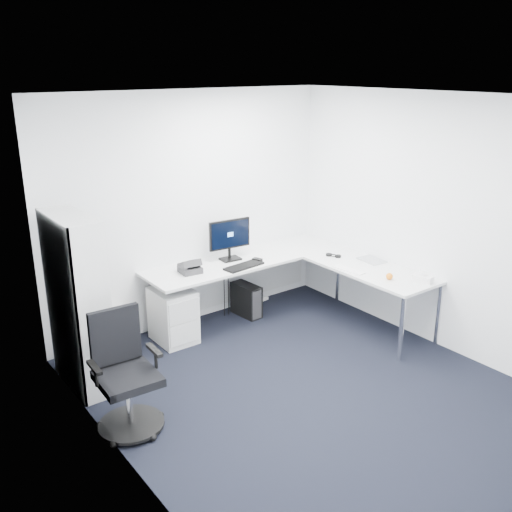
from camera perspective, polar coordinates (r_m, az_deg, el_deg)
ground at (r=5.57m, az=5.38°, el=-13.41°), size 4.20×4.20×0.00m
ceiling at (r=4.73m, az=6.40°, el=15.51°), size 4.20×4.20×0.00m
wall_back at (r=6.62m, az=-6.51°, el=4.54°), size 3.60×0.02×2.70m
wall_left at (r=4.07m, az=-13.32°, el=-5.05°), size 0.02×4.20×2.70m
wall_right at (r=6.30m, az=18.05°, el=3.01°), size 0.02×4.20×2.70m
l_desk at (r=6.67m, az=0.95°, el=-4.06°), size 2.58×1.44×0.75m
drawer_pedestal at (r=6.42m, az=-8.28°, el=-5.89°), size 0.40×0.49×0.61m
bookshelf at (r=5.58m, az=-17.39°, el=-4.46°), size 0.33×0.84×1.69m
task_chair at (r=4.91m, az=-12.73°, el=-11.55°), size 0.61×0.61×1.03m
black_pc_tower at (r=7.02m, az=-0.97°, el=-4.41°), size 0.22×0.42×0.40m
beige_pc_tower at (r=6.44m, az=-13.11°, el=-7.40°), size 0.20×0.39×0.35m
power_strip at (r=7.45m, az=0.17°, el=-4.52°), size 0.35×0.10×0.04m
monitor at (r=6.67m, az=-2.61°, el=1.67°), size 0.54×0.21×0.50m
black_keyboard at (r=6.50m, az=-1.22°, el=-1.01°), size 0.50×0.23×0.02m
mouse at (r=6.68m, az=0.13°, el=-0.39°), size 0.10×0.13×0.04m
desk_phone at (r=6.35m, az=-6.63°, el=-1.00°), size 0.24×0.24×0.15m
laptop at (r=6.81m, az=11.55°, el=0.43°), size 0.34×0.34×0.22m
white_keyboard at (r=6.48m, az=9.27°, el=-1.37°), size 0.15×0.40×0.01m
headphones at (r=6.91m, az=7.75°, el=0.13°), size 0.17×0.20×0.05m
orange_fruit at (r=6.28m, az=13.19°, el=-1.99°), size 0.08×0.08×0.08m
tissue_box at (r=6.30m, az=16.31°, el=-2.19°), size 0.16×0.23×0.07m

